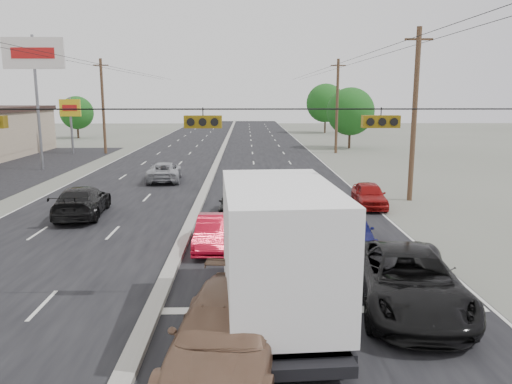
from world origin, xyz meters
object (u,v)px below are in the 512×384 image
at_px(tree_right_mid, 350,111).
at_px(queue_car_d, 350,231).
at_px(pole_sign_billboard, 34,62).
at_px(pole_sign_far, 70,112).
at_px(box_truck, 276,250).
at_px(queue_car_e, 369,195).
at_px(queue_car_b, 270,215).
at_px(utility_pole_left_c, 103,106).
at_px(utility_pole_right_b, 414,114).
at_px(oncoming_far, 164,172).
at_px(red_sedan, 215,233).
at_px(queue_car_c, 290,186).
at_px(tree_left_far, 77,113).
at_px(oncoming_near, 82,202).
at_px(black_suv, 409,281).
at_px(utility_pole_right_c, 337,106).
at_px(tan_sedan, 226,334).
at_px(queue_car_a, 233,203).
at_px(tree_right_far, 326,103).

relative_size(tree_right_mid, queue_car_d, 1.60).
relative_size(pole_sign_billboard, pole_sign_far, 1.83).
distance_m(box_truck, queue_car_e, 15.52).
bearing_deg(queue_car_b, queue_car_e, 43.34).
distance_m(pole_sign_billboard, queue_car_e, 29.46).
xyz_separation_m(utility_pole_left_c, utility_pole_right_b, (25.00, -25.00, 0.00)).
xyz_separation_m(box_truck, oncoming_far, (-6.80, 23.13, -1.32)).
xyz_separation_m(tree_right_mid, queue_car_d, (-8.00, -39.21, -3.69)).
bearing_deg(red_sedan, pole_sign_billboard, 127.45).
bearing_deg(queue_car_c, pole_sign_billboard, 149.17).
bearing_deg(pole_sign_billboard, oncoming_far, -27.80).
relative_size(tree_left_far, oncoming_near, 1.13).
bearing_deg(black_suv, red_sedan, 141.59).
bearing_deg(black_suv, tree_left_far, 122.52).
relative_size(utility_pole_left_c, queue_car_c, 1.77).
height_order(utility_pole_right_c, queue_car_d, utility_pole_right_c).
distance_m(utility_pole_right_b, queue_car_b, 11.60).
height_order(pole_sign_billboard, tan_sedan, pole_sign_billboard).
relative_size(tan_sedan, queue_car_a, 1.63).
bearing_deg(pole_sign_billboard, tree_left_far, 103.19).
relative_size(utility_pole_left_c, queue_car_e, 2.49).
xyz_separation_m(queue_car_c, oncoming_near, (-11.13, -4.32, 0.00)).
bearing_deg(tree_right_far, oncoming_near, -110.35).
distance_m(tree_left_far, tree_right_far, 39.31).
relative_size(box_truck, queue_car_a, 2.20).
relative_size(utility_pole_left_c, oncoming_near, 1.84).
bearing_deg(tree_right_mid, oncoming_near, -121.65).
bearing_deg(oncoming_near, utility_pole_right_c, -127.72).
bearing_deg(pole_sign_billboard, tree_right_far, 54.01).
distance_m(pole_sign_billboard, tree_right_mid, 34.35).
relative_size(utility_pole_right_c, queue_car_c, 1.77).
distance_m(utility_pole_right_b, utility_pole_right_c, 25.00).
bearing_deg(oncoming_near, queue_car_a, 177.13).
xyz_separation_m(red_sedan, queue_car_e, (8.20, 7.56, 0.02)).
distance_m(tree_right_mid, queue_car_b, 38.16).
distance_m(tree_right_mid, red_sedan, 41.83).
xyz_separation_m(queue_car_a, queue_car_d, (4.99, -5.80, 0.04)).
xyz_separation_m(queue_car_d, oncoming_far, (-10.29, 16.30, 0.05)).
xyz_separation_m(utility_pole_right_c, queue_car_b, (-8.67, -31.30, -4.44)).
bearing_deg(queue_car_b, pole_sign_far, 127.88).
xyz_separation_m(red_sedan, queue_car_b, (2.43, 3.08, 0.01)).
height_order(queue_car_b, queue_car_e, queue_car_e).
xyz_separation_m(utility_pole_right_c, red_sedan, (-11.10, -34.38, -4.44)).
relative_size(pole_sign_far, tree_left_far, 0.98).
distance_m(box_truck, queue_car_d, 7.79).
xyz_separation_m(utility_pole_right_c, queue_car_a, (-10.49, -28.41, -4.50)).
relative_size(utility_pole_right_c, tan_sedan, 1.71).
xyz_separation_m(utility_pole_right_c, pole_sign_billboard, (-27.00, -12.00, 3.76)).
bearing_deg(tan_sedan, queue_car_b, 89.27).
relative_size(utility_pole_right_b, queue_car_b, 2.46).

